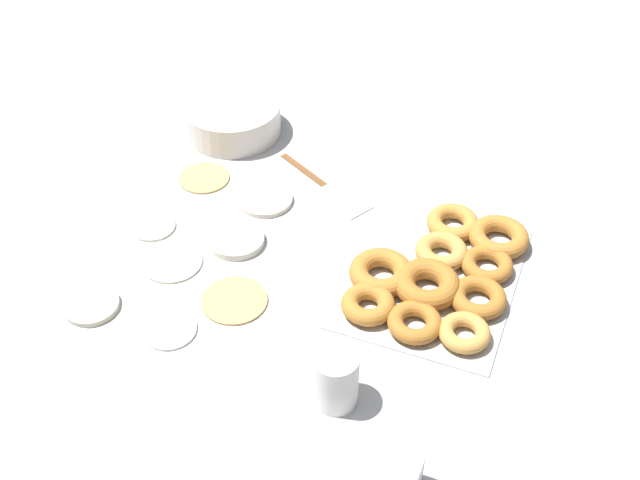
{
  "coord_description": "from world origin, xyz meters",
  "views": [
    {
      "loc": [
        -0.97,
        -0.47,
        1.0
      ],
      "look_at": [
        0.02,
        -0.08,
        0.04
      ],
      "focal_mm": 45.0,
      "sensor_mm": 36.0,
      "label": 1
    }
  ],
  "objects_px": {
    "pancake_4": "(153,225)",
    "donut_tray": "(438,274)",
    "pancake_3": "(172,261)",
    "pancake_6": "(204,177)",
    "pancake_2": "(234,300)",
    "paper_cup": "(335,378)",
    "spatula": "(334,192)",
    "pancake_1": "(91,305)",
    "pancake_5": "(237,239)",
    "pancake_0": "(265,199)",
    "pancake_7": "(169,329)",
    "batter_bowl": "(233,119)"
  },
  "relations": [
    {
      "from": "pancake_0",
      "to": "pancake_4",
      "type": "relative_size",
      "value": 1.29
    },
    {
      "from": "pancake_4",
      "to": "donut_tray",
      "type": "relative_size",
      "value": 0.23
    },
    {
      "from": "pancake_2",
      "to": "spatula",
      "type": "bearing_deg",
      "value": -9.09
    },
    {
      "from": "pancake_0",
      "to": "pancake_6",
      "type": "xyz_separation_m",
      "value": [
        0.02,
        0.15,
        -0.0
      ]
    },
    {
      "from": "pancake_4",
      "to": "spatula",
      "type": "height_order",
      "value": "pancake_4"
    },
    {
      "from": "pancake_1",
      "to": "batter_bowl",
      "type": "height_order",
      "value": "batter_bowl"
    },
    {
      "from": "pancake_0",
      "to": "pancake_1",
      "type": "distance_m",
      "value": 0.4
    },
    {
      "from": "pancake_0",
      "to": "donut_tray",
      "type": "bearing_deg",
      "value": -103.85
    },
    {
      "from": "pancake_1",
      "to": "batter_bowl",
      "type": "bearing_deg",
      "value": 0.66
    },
    {
      "from": "pancake_4",
      "to": "pancake_6",
      "type": "xyz_separation_m",
      "value": [
        0.17,
        -0.02,
        -0.0
      ]
    },
    {
      "from": "pancake_2",
      "to": "donut_tray",
      "type": "bearing_deg",
      "value": -60.76
    },
    {
      "from": "spatula",
      "to": "pancake_6",
      "type": "bearing_deg",
      "value": -139.93
    },
    {
      "from": "pancake_4",
      "to": "donut_tray",
      "type": "xyz_separation_m",
      "value": [
        0.06,
        -0.54,
        0.01
      ]
    },
    {
      "from": "pancake_3",
      "to": "pancake_4",
      "type": "bearing_deg",
      "value": 48.43
    },
    {
      "from": "pancake_4",
      "to": "paper_cup",
      "type": "xyz_separation_m",
      "value": [
        -0.25,
        -0.46,
        0.04
      ]
    },
    {
      "from": "pancake_1",
      "to": "donut_tray",
      "type": "xyz_separation_m",
      "value": [
        0.28,
        -0.53,
        0.01
      ]
    },
    {
      "from": "pancake_3",
      "to": "batter_bowl",
      "type": "bearing_deg",
      "value": 10.95
    },
    {
      "from": "pancake_1",
      "to": "batter_bowl",
      "type": "relative_size",
      "value": 0.45
    },
    {
      "from": "pancake_1",
      "to": "pancake_3",
      "type": "height_order",
      "value": "pancake_1"
    },
    {
      "from": "pancake_5",
      "to": "spatula",
      "type": "distance_m",
      "value": 0.23
    },
    {
      "from": "pancake_5",
      "to": "pancake_7",
      "type": "relative_size",
      "value": 1.15
    },
    {
      "from": "paper_cup",
      "to": "spatula",
      "type": "bearing_deg",
      "value": 20.85
    },
    {
      "from": "pancake_6",
      "to": "donut_tray",
      "type": "bearing_deg",
      "value": -102.25
    },
    {
      "from": "pancake_1",
      "to": "donut_tray",
      "type": "relative_size",
      "value": 0.25
    },
    {
      "from": "pancake_5",
      "to": "donut_tray",
      "type": "relative_size",
      "value": 0.28
    },
    {
      "from": "pancake_2",
      "to": "pancake_3",
      "type": "relative_size",
      "value": 1.05
    },
    {
      "from": "pancake_7",
      "to": "spatula",
      "type": "xyz_separation_m",
      "value": [
        0.44,
        -0.13,
        -0.0
      ]
    },
    {
      "from": "pancake_2",
      "to": "paper_cup",
      "type": "bearing_deg",
      "value": -118.74
    },
    {
      "from": "pancake_2",
      "to": "pancake_6",
      "type": "xyz_separation_m",
      "value": [
        0.29,
        0.21,
        -0.0
      ]
    },
    {
      "from": "pancake_5",
      "to": "spatula",
      "type": "bearing_deg",
      "value": -29.99
    },
    {
      "from": "pancake_7",
      "to": "paper_cup",
      "type": "distance_m",
      "value": 0.31
    },
    {
      "from": "pancake_2",
      "to": "paper_cup",
      "type": "relative_size",
      "value": 1.17
    },
    {
      "from": "pancake_0",
      "to": "pancake_5",
      "type": "distance_m",
      "value": 0.13
    },
    {
      "from": "pancake_3",
      "to": "donut_tray",
      "type": "distance_m",
      "value": 0.48
    },
    {
      "from": "pancake_7",
      "to": "paper_cup",
      "type": "relative_size",
      "value": 0.93
    },
    {
      "from": "pancake_4",
      "to": "spatula",
      "type": "bearing_deg",
      "value": -51.8
    },
    {
      "from": "pancake_1",
      "to": "pancake_3",
      "type": "xyz_separation_m",
      "value": [
        0.15,
        -0.07,
        -0.0
      ]
    },
    {
      "from": "pancake_4",
      "to": "pancake_6",
      "type": "distance_m",
      "value": 0.17
    },
    {
      "from": "pancake_4",
      "to": "pancake_7",
      "type": "xyz_separation_m",
      "value": [
        -0.22,
        -0.16,
        -0.0
      ]
    },
    {
      "from": "spatula",
      "to": "paper_cup",
      "type": "bearing_deg",
      "value": -40.49
    },
    {
      "from": "donut_tray",
      "to": "pancake_1",
      "type": "bearing_deg",
      "value": 117.46
    },
    {
      "from": "pancake_3",
      "to": "paper_cup",
      "type": "relative_size",
      "value": 1.12
    },
    {
      "from": "pancake_3",
      "to": "paper_cup",
      "type": "xyz_separation_m",
      "value": [
        -0.17,
        -0.38,
        0.04
      ]
    },
    {
      "from": "pancake_0",
      "to": "spatula",
      "type": "bearing_deg",
      "value": -58.02
    },
    {
      "from": "paper_cup",
      "to": "pancake_5",
      "type": "bearing_deg",
      "value": 48.03
    },
    {
      "from": "pancake_2",
      "to": "donut_tray",
      "type": "relative_size",
      "value": 0.31
    },
    {
      "from": "pancake_3",
      "to": "pancake_6",
      "type": "distance_m",
      "value": 0.25
    },
    {
      "from": "pancake_5",
      "to": "batter_bowl",
      "type": "bearing_deg",
      "value": 26.99
    },
    {
      "from": "pancake_0",
      "to": "pancake_5",
      "type": "xyz_separation_m",
      "value": [
        -0.13,
        -0.0,
        0.0
      ]
    },
    {
      "from": "pancake_4",
      "to": "donut_tray",
      "type": "bearing_deg",
      "value": -84.02
    }
  ]
}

